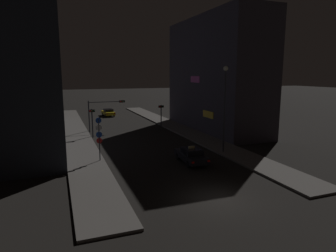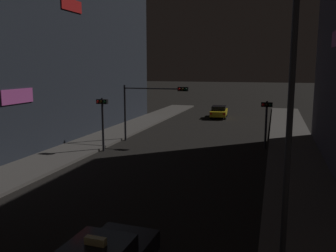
# 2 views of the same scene
# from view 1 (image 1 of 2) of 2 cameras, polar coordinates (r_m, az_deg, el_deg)

# --- Properties ---
(ground_plane) EXTENTS (300.00, 300.00, 0.00)m
(ground_plane) POSITION_cam_1_polar(r_m,az_deg,el_deg) (20.41, 9.86, -13.98)
(ground_plane) COLOR black
(sidewalk_left) EXTENTS (3.43, 55.55, 0.18)m
(sidewalk_left) POSITION_cam_1_polar(r_m,az_deg,el_deg) (42.60, -17.32, -1.48)
(sidewalk_left) COLOR #5B5651
(sidewalk_left) RESTS_ON ground_plane
(sidewalk_right) EXTENTS (3.43, 55.55, 0.18)m
(sidewalk_right) POSITION_cam_1_polar(r_m,az_deg,el_deg) (45.86, 1.60, -0.23)
(sidewalk_right) COLOR #5B5651
(sidewalk_right) RESTS_ON ground_plane
(building_facade_left) EXTENTS (11.46, 33.21, 22.98)m
(building_facade_left) POSITION_cam_1_polar(r_m,az_deg,el_deg) (42.07, -28.53, 13.26)
(building_facade_left) COLOR #282D38
(building_facade_left) RESTS_ON ground_plane
(building_facade_right) EXTENTS (6.50, 20.69, 16.25)m
(building_facade_right) POSITION_cam_1_polar(r_m,az_deg,el_deg) (44.61, 9.07, 9.74)
(building_facade_right) COLOR #3D3842
(building_facade_right) RESTS_ON ground_plane
(taxi) EXTENTS (1.96, 4.51, 1.62)m
(taxi) POSITION_cam_1_polar(r_m,az_deg,el_deg) (27.90, 4.50, -5.63)
(taxi) COLOR black
(taxi) RESTS_ON ground_plane
(far_car) EXTENTS (2.13, 4.57, 1.42)m
(far_car) POSITION_cam_1_polar(r_m,az_deg,el_deg) (59.79, -11.46, 2.60)
(far_car) COLOR yellow
(far_car) RESTS_ON ground_plane
(traffic_light_overhead) EXTENTS (5.30, 0.42, 4.51)m
(traffic_light_overhead) POSITION_cam_1_polar(r_m,az_deg,el_deg) (43.71, -12.16, 3.39)
(traffic_light_overhead) COLOR #2D2D33
(traffic_light_overhead) RESTS_ON ground_plane
(traffic_light_left_kerb) EXTENTS (0.80, 0.42, 3.78)m
(traffic_light_left_kerb) POSITION_cam_1_polar(r_m,az_deg,el_deg) (39.66, -14.45, 1.67)
(traffic_light_left_kerb) COLOR #2D2D33
(traffic_light_left_kerb) RESTS_ON ground_plane
(traffic_light_right_kerb) EXTENTS (0.80, 0.42, 3.49)m
(traffic_light_right_kerb) POSITION_cam_1_polar(r_m,az_deg,el_deg) (46.15, -1.33, 2.89)
(traffic_light_right_kerb) COLOR #2D2D33
(traffic_light_right_kerb) RESTS_ON ground_plane
(sign_pole_left) EXTENTS (0.58, 0.10, 4.10)m
(sign_pole_left) POSITION_cam_1_polar(r_m,az_deg,el_deg) (28.28, -13.16, -1.80)
(sign_pole_left) COLOR #2D2D33
(sign_pole_left) RESTS_ON sidewalk_left
(street_lamp_near_block) EXTENTS (0.50, 0.50, 8.87)m
(street_lamp_near_block) POSITION_cam_1_polar(r_m,az_deg,el_deg) (30.79, 10.92, 5.69)
(street_lamp_near_block) COLOR #2D2D33
(street_lamp_near_block) RESTS_ON sidewalk_right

